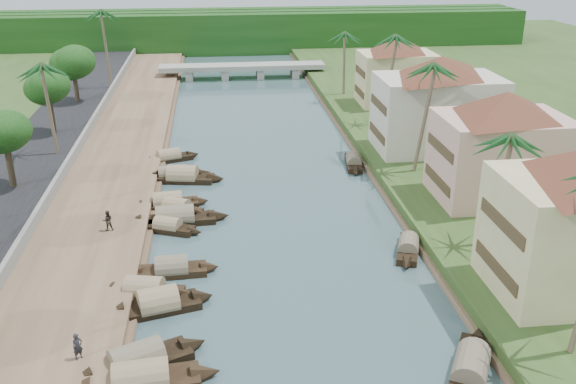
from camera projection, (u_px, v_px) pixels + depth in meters
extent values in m
plane|color=#3B5459|center=(296.00, 305.00, 43.69)|extent=(220.00, 220.00, 0.00)
cube|color=brown|center=(100.00, 197.00, 60.20)|extent=(10.00, 180.00, 0.80)
cube|color=#2C431B|center=(459.00, 180.00, 63.86)|extent=(16.00, 180.00, 1.20)
cube|color=black|center=(6.00, 198.00, 59.17)|extent=(8.00, 180.00, 1.40)
cube|color=slate|center=(53.00, 190.00, 59.39)|extent=(0.40, 180.00, 1.10)
cube|color=#123C10|center=(236.00, 34.00, 129.44)|extent=(120.00, 4.00, 8.00)
cube|color=#123C10|center=(235.00, 31.00, 134.03)|extent=(120.00, 4.00, 8.00)
cube|color=#123C10|center=(234.00, 27.00, 138.62)|extent=(120.00, 4.00, 8.00)
cube|color=gray|center=(242.00, 67.00, 109.07)|extent=(28.00, 4.00, 0.80)
cube|color=gray|center=(189.00, 74.00, 108.52)|extent=(1.20, 3.50, 1.80)
cube|color=gray|center=(225.00, 74.00, 109.17)|extent=(1.20, 3.50, 1.80)
cube|color=gray|center=(260.00, 73.00, 109.81)|extent=(1.20, 3.50, 1.80)
cube|color=gray|center=(295.00, 72.00, 110.45)|extent=(1.20, 3.50, 1.80)
cube|color=#453420|center=(496.00, 267.00, 42.02)|extent=(0.10, 6.40, 0.90)
cube|color=#453420|center=(502.00, 223.00, 40.80)|extent=(0.10, 6.40, 0.90)
cube|color=#CB9990|center=(500.00, 158.00, 56.80)|extent=(11.00, 8.00, 7.50)
pyramid|color=brown|center=(507.00, 104.00, 54.96)|extent=(14.11, 14.11, 2.20)
cube|color=#453420|center=(437.00, 180.00, 56.92)|extent=(0.10, 6.40, 0.90)
cube|color=#453420|center=(440.00, 148.00, 55.78)|extent=(0.10, 6.40, 0.90)
cube|color=beige|center=(437.00, 113.00, 69.46)|extent=(13.00, 8.00, 8.00)
pyramid|color=brown|center=(441.00, 66.00, 67.52)|extent=(15.59, 15.59, 2.20)
cube|color=#453420|center=(377.00, 133.00, 69.52)|extent=(0.10, 6.40, 0.90)
cube|color=#453420|center=(379.00, 104.00, 68.31)|extent=(0.10, 6.40, 0.90)
cube|color=beige|center=(396.00, 78.00, 88.13)|extent=(10.00, 7.00, 7.00)
pyramid|color=brown|center=(398.00, 44.00, 86.38)|extent=(12.62, 12.62, 2.20)
cube|color=#453420|center=(359.00, 92.00, 88.26)|extent=(0.10, 5.60, 0.90)
cube|color=#453420|center=(360.00, 72.00, 87.19)|extent=(0.10, 5.60, 0.90)
cube|color=black|center=(142.00, 384.00, 35.80)|extent=(6.69, 2.68, 0.70)
cone|color=black|center=(206.00, 374.00, 36.49)|extent=(2.04, 2.01, 2.04)
cylinder|color=#96805F|center=(141.00, 378.00, 35.65)|extent=(5.16, 2.60, 2.11)
cube|color=black|center=(138.00, 365.00, 37.33)|extent=(6.62, 4.46, 0.70)
cone|color=black|center=(194.00, 345.00, 38.98)|extent=(2.41, 2.41, 2.03)
cylinder|color=#746A57|center=(137.00, 360.00, 37.18)|extent=(5.29, 3.92, 2.11)
cube|color=black|center=(145.00, 294.00, 44.63)|extent=(5.64, 2.95, 0.70)
cone|color=black|center=(187.00, 295.00, 44.31)|extent=(1.88, 1.94, 1.81)
cone|color=black|center=(103.00, 290.00, 44.88)|extent=(1.88, 1.94, 1.81)
cylinder|color=#96805F|center=(144.00, 289.00, 44.48)|extent=(4.42, 2.74, 1.89)
cube|color=black|center=(159.00, 308.00, 43.00)|extent=(5.86, 3.46, 0.70)
cone|color=black|center=(203.00, 298.00, 44.01)|extent=(2.06, 2.26, 2.08)
cone|color=black|center=(112.00, 316.00, 41.93)|extent=(2.06, 2.26, 2.08)
cylinder|color=#96805F|center=(158.00, 303.00, 42.86)|extent=(4.63, 3.21, 2.21)
cube|color=black|center=(172.00, 272.00, 47.46)|extent=(5.16, 2.07, 0.70)
cone|color=black|center=(210.00, 268.00, 47.86)|extent=(1.56, 1.71, 1.80)
cone|color=black|center=(133.00, 274.00, 46.99)|extent=(1.56, 1.71, 1.80)
cylinder|color=#746A57|center=(172.00, 268.00, 47.31)|extent=(3.97, 2.08, 1.89)
cube|color=black|center=(168.00, 229.00, 54.20)|extent=(4.76, 3.10, 0.70)
cone|color=black|center=(195.00, 232.00, 53.51)|extent=(1.71, 1.70, 1.44)
cone|color=black|center=(141.00, 225.00, 54.84)|extent=(1.71, 1.70, 1.44)
cylinder|color=#96805F|center=(168.00, 225.00, 54.06)|extent=(3.79, 2.74, 1.49)
cube|color=black|center=(177.00, 211.00, 57.67)|extent=(4.89, 3.74, 0.70)
cone|color=black|center=(202.00, 215.00, 56.75)|extent=(1.94, 2.02, 1.70)
cone|color=black|center=(152.00, 206.00, 58.54)|extent=(1.94, 2.02, 1.70)
cylinder|color=#96805F|center=(177.00, 207.00, 57.53)|extent=(3.96, 3.28, 1.79)
cube|color=black|center=(176.00, 221.00, 55.74)|extent=(7.03, 2.50, 0.70)
cone|color=black|center=(220.00, 217.00, 56.35)|extent=(2.08, 1.98, 2.07)
cone|color=black|center=(130.00, 224.00, 55.07)|extent=(2.08, 1.98, 2.07)
cylinder|color=#746A57|center=(175.00, 217.00, 55.60)|extent=(5.40, 2.48, 2.14)
cube|color=black|center=(168.00, 205.00, 58.90)|extent=(5.69, 2.36, 0.70)
cone|color=black|center=(201.00, 202.00, 59.48)|extent=(1.75, 1.78, 1.81)
cone|color=black|center=(133.00, 207.00, 58.26)|extent=(1.75, 1.78, 1.81)
cylinder|color=#96805F|center=(168.00, 202.00, 58.76)|extent=(4.39, 2.30, 1.89)
cube|color=black|center=(183.00, 179.00, 65.03)|extent=(6.50, 3.20, 0.70)
cone|color=black|center=(216.00, 179.00, 64.80)|extent=(2.12, 2.21, 2.12)
cone|color=black|center=(149.00, 178.00, 65.19)|extent=(2.12, 2.21, 2.12)
cylinder|color=#96805F|center=(183.00, 176.00, 64.88)|extent=(5.07, 3.02, 2.22)
cube|color=black|center=(172.00, 177.00, 65.69)|extent=(6.01, 2.44, 0.70)
cone|color=black|center=(204.00, 173.00, 66.42)|extent=(1.84, 1.68, 1.65)
cone|color=black|center=(140.00, 179.00, 64.89)|extent=(1.84, 1.68, 1.65)
cylinder|color=#746A57|center=(172.00, 173.00, 65.54)|extent=(4.65, 2.31, 1.69)
cube|color=black|center=(169.00, 159.00, 70.60)|extent=(5.33, 3.29, 0.70)
cone|color=black|center=(193.00, 155.00, 71.74)|extent=(1.88, 1.90, 1.65)
cone|color=black|center=(144.00, 163.00, 69.40)|extent=(1.88, 1.90, 1.65)
cylinder|color=#96805F|center=(169.00, 156.00, 70.46)|extent=(4.23, 2.94, 1.72)
cube|color=black|center=(470.00, 372.00, 36.72)|extent=(4.90, 6.83, 0.70)
cone|color=black|center=(478.00, 336.00, 39.90)|extent=(2.42, 2.50, 1.94)
cylinder|color=#746A57|center=(471.00, 367.00, 36.58)|extent=(4.21, 5.47, 1.99)
cube|color=black|center=(408.00, 250.00, 50.69)|extent=(3.12, 5.15, 0.70)
cone|color=black|center=(410.00, 234.00, 53.12)|extent=(1.80, 1.80, 1.56)
cone|color=black|center=(406.00, 266.00, 48.20)|extent=(1.80, 1.80, 1.56)
cylinder|color=#746A57|center=(408.00, 246.00, 50.54)|extent=(2.79, 4.08, 1.62)
cube|color=black|center=(353.00, 164.00, 69.29)|extent=(2.18, 5.49, 0.70)
cone|color=black|center=(351.00, 154.00, 72.01)|extent=(1.55, 1.67, 1.55)
cone|color=black|center=(356.00, 173.00, 66.52)|extent=(1.55, 1.67, 1.55)
cylinder|color=#746A57|center=(354.00, 161.00, 69.15)|extent=(2.08, 4.25, 1.59)
cube|color=black|center=(159.00, 292.00, 44.98)|extent=(3.48, 1.05, 0.35)
cone|color=black|center=(186.00, 292.00, 45.04)|extent=(0.92, 0.83, 0.76)
cone|color=black|center=(131.00, 293.00, 44.93)|extent=(0.92, 0.83, 0.76)
cube|color=black|center=(176.00, 215.00, 57.15)|extent=(4.44, 2.66, 0.35)
cone|color=black|center=(202.00, 219.00, 56.44)|extent=(1.39, 1.27, 0.89)
cone|color=black|center=(151.00, 212.00, 57.85)|extent=(1.39, 1.27, 0.89)
cylinder|color=brown|center=(499.00, 191.00, 48.04)|extent=(0.96, 0.36, 8.68)
sphere|color=#1A5021|center=(506.00, 138.00, 46.45)|extent=(3.20, 3.20, 3.20)
cylinder|color=brown|center=(421.00, 119.00, 62.47)|extent=(1.71, 0.36, 10.71)
sphere|color=#1A5021|center=(425.00, 66.00, 60.51)|extent=(3.20, 3.20, 3.20)
cylinder|color=brown|center=(386.00, 80.00, 78.11)|extent=(1.71, 0.36, 10.81)
sphere|color=#1A5021|center=(389.00, 37.00, 76.13)|extent=(3.20, 3.20, 3.20)
cylinder|color=brown|center=(51.00, 110.00, 66.97)|extent=(0.79, 0.36, 9.61)
sphere|color=#1A5021|center=(44.00, 66.00, 65.21)|extent=(3.20, 3.20, 3.20)
cylinder|color=brown|center=(344.00, 64.00, 92.83)|extent=(0.50, 0.36, 8.87)
sphere|color=#1A5021|center=(345.00, 34.00, 91.21)|extent=(3.20, 3.20, 3.20)
cylinder|color=brown|center=(107.00, 49.00, 95.38)|extent=(0.82, 0.36, 11.44)
sphere|color=#1A5021|center=(103.00, 11.00, 93.29)|extent=(3.20, 3.20, 3.20)
cylinder|color=#4A3B2A|center=(11.00, 168.00, 59.43)|extent=(0.60, 0.60, 3.63)
ellipsoid|color=#123C10|center=(4.00, 132.00, 58.11)|extent=(4.44, 4.44, 3.65)
cylinder|color=#4A3B2A|center=(52.00, 117.00, 75.28)|extent=(0.60, 0.60, 3.75)
ellipsoid|color=#123C10|center=(48.00, 87.00, 73.92)|extent=(4.63, 4.63, 3.81)
cylinder|color=#4A3B2A|center=(76.00, 88.00, 89.14)|extent=(0.60, 0.60, 3.67)
ellipsoid|color=#123C10|center=(73.00, 63.00, 87.80)|extent=(5.45, 5.45, 4.48)
cylinder|color=#4A3B2A|center=(474.00, 129.00, 72.07)|extent=(0.60, 0.60, 3.40)
ellipsoid|color=#123C10|center=(478.00, 101.00, 70.83)|extent=(4.01, 4.01, 3.30)
imported|color=black|center=(78.00, 346.00, 36.63)|extent=(0.72, 0.69, 1.65)
imported|color=#352B25|center=(108.00, 220.00, 52.37)|extent=(0.96, 0.81, 1.73)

